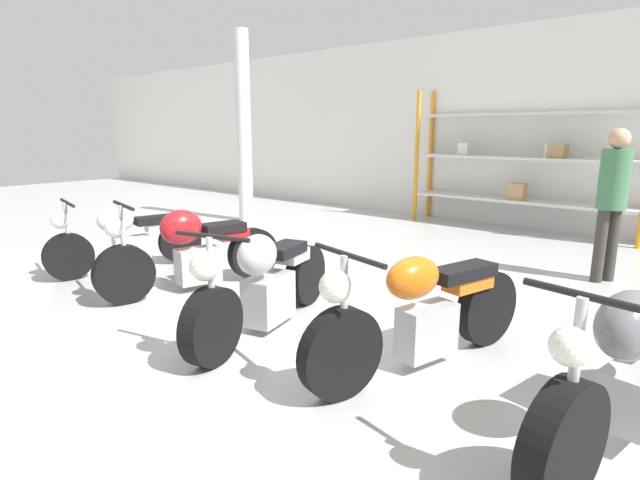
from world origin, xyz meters
name	(u,v)px	position (x,y,z in m)	size (l,w,h in m)	color
ground_plane	(293,318)	(0.00, 0.00, 0.00)	(30.00, 30.00, 0.00)	#B2B7B7
back_wall	(530,128)	(0.00, 6.17, 1.80)	(30.00, 0.08, 3.60)	white
shelving_rack	(523,159)	(0.06, 5.80, 1.27)	(3.96, 0.63, 2.51)	orange
support_pillar	(244,128)	(-4.41, 3.26, 1.80)	(0.28, 0.28, 3.60)	silver
motorcycle_white	(126,238)	(-2.76, -0.17, 0.43)	(0.75, 1.93, 0.95)	black
motorcycle_red	(192,251)	(-1.45, -0.10, 0.45)	(0.78, 2.10, 1.04)	black
motorcycle_silver	(264,285)	(0.00, -0.36, 0.42)	(0.86, 2.12, 1.01)	black
motorcycle_orange	(422,312)	(1.43, -0.10, 0.44)	(0.85, 2.12, 1.00)	black
motorcycle_grey	(632,370)	(2.79, -0.21, 0.47)	(0.69, 2.14, 1.06)	black
person_browsing	(613,193)	(1.96, 3.29, 1.06)	(0.44, 0.44, 1.79)	#38332D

